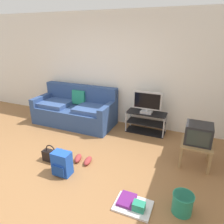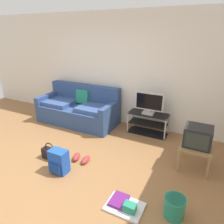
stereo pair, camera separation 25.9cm
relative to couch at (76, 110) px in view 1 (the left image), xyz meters
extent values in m
cube|color=olive|center=(0.80, -1.91, -0.35)|extent=(9.00, 9.80, 0.02)
cube|color=silver|center=(0.80, 0.54, 1.01)|extent=(9.00, 0.10, 2.70)
cube|color=navy|center=(0.00, -0.06, -0.12)|extent=(2.05, 0.92, 0.44)
cube|color=navy|center=(0.00, 0.30, 0.35)|extent=(2.05, 0.20, 0.50)
cube|color=navy|center=(-0.95, -0.06, 0.20)|extent=(0.14, 0.92, 0.21)
cube|color=navy|center=(0.95, -0.06, 0.20)|extent=(0.14, 0.92, 0.21)
cube|color=#365289|center=(-0.56, -0.12, 0.15)|extent=(0.82, 0.65, 0.10)
cube|color=#365289|center=(0.56, -0.12, 0.15)|extent=(0.82, 0.65, 0.10)
cube|color=#238466|center=(0.01, 0.18, 0.30)|extent=(0.36, 0.17, 0.37)
cube|color=black|center=(1.82, 0.18, 0.14)|extent=(0.91, 0.38, 0.02)
cube|color=black|center=(1.82, 0.18, -0.10)|extent=(0.87, 0.37, 0.02)
cube|color=black|center=(1.82, 0.18, -0.34)|extent=(0.91, 0.38, 0.02)
cylinder|color=#B7B7BC|center=(1.38, 0.01, -0.10)|extent=(0.03, 0.03, 0.50)
cylinder|color=#B7B7BC|center=(2.26, 0.01, -0.10)|extent=(0.03, 0.03, 0.50)
cylinder|color=#B7B7BC|center=(1.38, 0.36, -0.10)|extent=(0.03, 0.03, 0.50)
cylinder|color=#B7B7BC|center=(2.26, 0.36, -0.10)|extent=(0.03, 0.03, 0.50)
cube|color=#B2B2B7|center=(1.82, 0.16, 0.18)|extent=(0.26, 0.22, 0.05)
cube|color=#B2B2B7|center=(1.82, 0.16, 0.22)|extent=(0.05, 0.04, 0.04)
cube|color=#B2B2B7|center=(1.82, 0.16, 0.44)|extent=(0.64, 0.04, 0.40)
cube|color=black|center=(1.82, 0.14, 0.44)|extent=(0.58, 0.01, 0.34)
cube|color=#9E7A4C|center=(2.94, -0.72, 0.07)|extent=(0.52, 0.52, 0.03)
cube|color=#9E7A4C|center=(2.71, -0.95, -0.14)|extent=(0.04, 0.04, 0.40)
cube|color=#9E7A4C|center=(3.17, -0.95, -0.14)|extent=(0.04, 0.04, 0.40)
cube|color=#9E7A4C|center=(2.71, -0.49, -0.14)|extent=(0.04, 0.04, 0.40)
cube|color=#9E7A4C|center=(3.17, -0.49, -0.14)|extent=(0.04, 0.04, 0.40)
cube|color=#232326|center=(2.94, -0.70, 0.26)|extent=(0.44, 0.38, 0.34)
cube|color=#333833|center=(2.94, -0.89, 0.26)|extent=(0.36, 0.01, 0.27)
cube|color=blue|center=(0.93, -1.88, -0.14)|extent=(0.30, 0.20, 0.41)
cube|color=navy|center=(0.93, -1.99, -0.21)|extent=(0.23, 0.04, 0.18)
cylinder|color=navy|center=(0.85, -1.76, -0.12)|extent=(0.04, 0.04, 0.33)
cylinder|color=navy|center=(1.02, -1.76, -0.12)|extent=(0.04, 0.04, 0.33)
cube|color=black|center=(0.52, -1.66, -0.24)|extent=(0.32, 0.13, 0.21)
torus|color=black|center=(0.52, -1.66, -0.11)|extent=(0.20, 0.02, 0.20)
cylinder|color=#238466|center=(2.84, -1.91, -0.20)|extent=(0.26, 0.26, 0.28)
cylinder|color=#238466|center=(2.84, -1.91, -0.07)|extent=(0.28, 0.28, 0.02)
ellipsoid|color=#993333|center=(0.96, -1.45, -0.30)|extent=(0.19, 0.29, 0.09)
ellipsoid|color=#993333|center=(1.17, -1.45, -0.30)|extent=(0.15, 0.28, 0.09)
cube|color=silver|center=(2.23, -2.08, -0.33)|extent=(0.50, 0.36, 0.03)
cube|color=#238466|center=(2.32, -2.13, -0.26)|extent=(0.16, 0.12, 0.11)
cube|color=#661E70|center=(2.13, -2.05, -0.29)|extent=(0.22, 0.28, 0.04)
camera|label=1|loc=(2.79, -4.13, 1.87)|focal=32.58mm
camera|label=2|loc=(3.02, -4.02, 1.87)|focal=32.58mm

